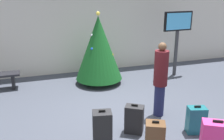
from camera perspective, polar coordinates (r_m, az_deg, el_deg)
ground_plane at (r=5.95m, az=2.97°, el=-10.32°), size 16.00×16.00×0.00m
back_wall at (r=8.91m, az=-5.80°, el=10.00°), size 16.00×0.20×3.24m
holiday_tree at (r=7.63m, az=-3.09°, el=5.06°), size 1.45×1.45×2.22m
flight_info_kiosk at (r=8.60m, az=14.78°, el=8.81°), size 1.06×0.16×2.17m
traveller_0 at (r=5.71m, az=11.03°, el=-1.82°), size 0.38×0.38×1.73m
suitcase_1 at (r=4.67m, az=9.75°, el=-14.96°), size 0.43×0.40×0.62m
suitcase_2 at (r=5.44m, az=18.69°, el=-10.79°), size 0.42×0.33×0.60m
suitcase_3 at (r=5.18m, az=5.10°, el=-11.17°), size 0.44×0.40×0.63m
suitcase_6 at (r=4.72m, az=-2.24°, el=-13.41°), size 0.40×0.34×0.75m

